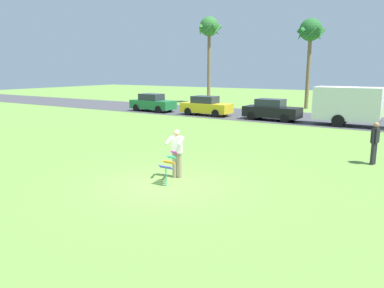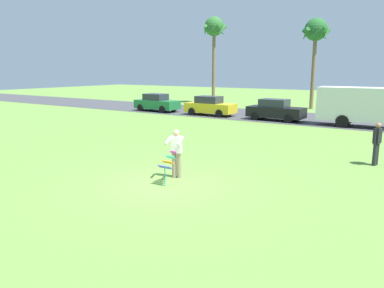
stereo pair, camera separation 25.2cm
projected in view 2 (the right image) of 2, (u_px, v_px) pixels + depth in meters
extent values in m
plane|color=olive|center=(164.00, 184.00, 12.50)|extent=(120.00, 120.00, 0.00)
cube|color=#424247|center=(318.00, 119.00, 28.51)|extent=(120.00, 8.00, 0.01)
cylinder|color=gray|center=(179.00, 165.00, 13.09)|extent=(0.16, 0.16, 0.90)
cylinder|color=gray|center=(174.00, 165.00, 13.14)|extent=(0.16, 0.16, 0.90)
cube|color=silver|center=(176.00, 145.00, 12.97)|extent=(0.41, 0.32, 0.60)
sphere|color=tan|center=(176.00, 133.00, 12.89)|extent=(0.22, 0.22, 0.22)
cylinder|color=silver|center=(180.00, 141.00, 12.64)|extent=(0.26, 0.58, 0.24)
cylinder|color=silver|center=(168.00, 140.00, 12.76)|extent=(0.26, 0.58, 0.24)
cube|color=#D83399|center=(173.00, 152.00, 12.46)|extent=(0.23, 0.14, 0.12)
cube|color=#33BFBF|center=(171.00, 157.00, 12.36)|extent=(0.32, 0.14, 0.12)
cube|color=orange|center=(168.00, 162.00, 12.25)|extent=(0.42, 0.14, 0.12)
cube|color=#4C4CCC|center=(165.00, 167.00, 12.14)|extent=(0.51, 0.14, 0.12)
cylinder|color=#33BFBF|center=(165.00, 176.00, 12.20)|extent=(0.04, 0.04, 0.64)
cube|color=#1E7238|center=(157.00, 104.00, 33.80)|extent=(4.25, 1.83, 0.76)
cube|color=#282D38|center=(156.00, 97.00, 33.75)|extent=(2.06, 1.46, 0.60)
cylinder|color=black|center=(174.00, 108.00, 33.78)|extent=(0.65, 0.24, 0.64)
cylinder|color=black|center=(163.00, 109.00, 32.48)|extent=(0.65, 0.24, 0.64)
cylinder|color=black|center=(152.00, 106.00, 35.24)|extent=(0.65, 0.24, 0.64)
cylinder|color=black|center=(140.00, 108.00, 33.94)|extent=(0.65, 0.24, 0.64)
cube|color=yellow|center=(210.00, 108.00, 30.78)|extent=(4.20, 1.70, 0.76)
cube|color=#282D38|center=(209.00, 100.00, 30.73)|extent=(2.02, 1.39, 0.60)
cylinder|color=black|center=(229.00, 112.00, 30.82)|extent=(0.64, 0.22, 0.64)
cylinder|color=black|center=(219.00, 114.00, 29.49)|extent=(0.64, 0.22, 0.64)
cylinder|color=black|center=(202.00, 110.00, 32.21)|extent=(0.64, 0.22, 0.64)
cylinder|color=black|center=(192.00, 112.00, 30.88)|extent=(0.64, 0.22, 0.64)
cube|color=black|center=(276.00, 112.00, 27.75)|extent=(4.25, 1.84, 0.76)
cube|color=#282D38|center=(274.00, 103.00, 27.70)|extent=(2.06, 1.46, 0.60)
cylinder|color=black|center=(296.00, 116.00, 27.73)|extent=(0.65, 0.24, 0.64)
cylinder|color=black|center=(288.00, 119.00, 26.43)|extent=(0.65, 0.24, 0.64)
cylinder|color=black|center=(264.00, 114.00, 29.19)|extent=(0.65, 0.24, 0.64)
cylinder|color=black|center=(255.00, 116.00, 27.89)|extent=(0.65, 0.24, 0.64)
cube|color=silver|center=(352.00, 104.00, 24.74)|extent=(4.25, 2.11, 2.20)
cylinder|color=black|center=(347.00, 118.00, 25.91)|extent=(0.85, 0.30, 0.84)
cylinder|color=black|center=(342.00, 121.00, 24.37)|extent=(0.85, 0.30, 0.84)
cylinder|color=brown|center=(214.00, 66.00, 41.30)|extent=(0.36, 0.36, 8.19)
sphere|color=#2D6B2D|center=(214.00, 26.00, 40.45)|extent=(2.10, 2.10, 2.10)
cone|color=#2D6B2D|center=(222.00, 30.00, 40.03)|extent=(0.44, 1.56, 1.28)
cone|color=#2D6B2D|center=(220.00, 31.00, 41.12)|extent=(1.62, 0.90, 1.28)
cone|color=#2D6B2D|center=(211.00, 31.00, 41.41)|extent=(1.27, 1.52, 1.28)
cone|color=#2D6B2D|center=(205.00, 31.00, 40.49)|extent=(1.27, 1.52, 1.28)
cone|color=#2D6B2D|center=(212.00, 30.00, 39.64)|extent=(1.62, 0.90, 1.28)
cylinder|color=brown|center=(313.00, 71.00, 35.33)|extent=(0.36, 0.36, 7.24)
sphere|color=#236028|center=(316.00, 29.00, 34.57)|extent=(2.10, 2.10, 2.10)
cone|color=#236028|center=(326.00, 34.00, 34.15)|extent=(0.44, 1.56, 1.28)
cone|color=#236028|center=(321.00, 35.00, 35.25)|extent=(1.62, 0.90, 1.28)
cone|color=#236028|center=(309.00, 35.00, 35.53)|extent=(1.27, 1.52, 1.28)
cone|color=#236028|center=(306.00, 34.00, 34.61)|extent=(1.27, 1.52, 1.28)
cone|color=#236028|center=(316.00, 34.00, 33.76)|extent=(1.62, 0.90, 1.28)
cylinder|color=#26262B|center=(375.00, 155.00, 14.75)|extent=(0.16, 0.16, 0.90)
cylinder|color=#26262B|center=(377.00, 154.00, 14.87)|extent=(0.16, 0.16, 0.90)
cube|color=black|center=(377.00, 136.00, 14.66)|extent=(0.31, 0.40, 0.60)
sphere|color=#9E7051|center=(379.00, 125.00, 14.58)|extent=(0.22, 0.22, 0.22)
cylinder|color=black|center=(375.00, 137.00, 14.51)|extent=(0.09, 0.09, 0.58)
cylinder|color=black|center=(380.00, 136.00, 14.83)|extent=(0.09, 0.09, 0.58)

